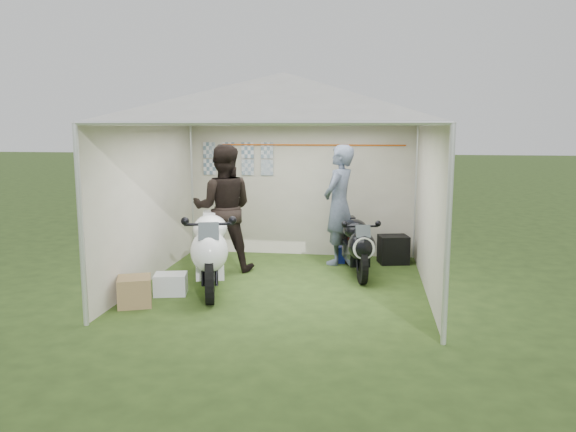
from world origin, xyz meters
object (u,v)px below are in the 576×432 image
paddock_stand (348,254)px  motorcycle_white (210,248)px  motorcycle_black (356,244)px  person_blue_jacket (339,205)px  crate_1 (135,291)px  person_dark_jacket (223,208)px  canopy_tent (284,104)px  crate_0 (171,284)px  equipment_box (393,249)px

paddock_stand → motorcycle_white: bearing=-133.9°
motorcycle_black → person_blue_jacket: (-0.31, 0.69, 0.50)m
motorcycle_white → person_blue_jacket: size_ratio=1.08×
motorcycle_white → crate_1: bearing=-148.4°
paddock_stand → crate_1: bearing=-133.8°
paddock_stand → crate_1: size_ratio=0.89×
motorcycle_white → person_blue_jacket: bearing=32.3°
motorcycle_black → person_dark_jacket: (-2.09, -0.01, 0.51)m
motorcycle_white → crate_1: 1.20m
canopy_tent → motorcycle_black: size_ratio=3.22×
canopy_tent → person_dark_jacket: 2.02m
motorcycle_white → paddock_stand: (1.83, 1.90, -0.46)m
motorcycle_white → crate_0: (-0.49, -0.29, -0.45)m
motorcycle_black → crate_0: bearing=-161.6°
equipment_box → motorcycle_black: bearing=-126.0°
canopy_tent → equipment_box: canopy_tent is taller
crate_1 → person_blue_jacket: bearing=46.9°
equipment_box → crate_0: equipment_box is taller
motorcycle_black → person_dark_jacket: bearing=169.1°
person_blue_jacket → crate_0: bearing=-23.9°
equipment_box → crate_0: 3.80m
motorcycle_black → crate_1: size_ratio=4.25×
equipment_box → crate_0: (-3.07, -2.23, -0.09)m
canopy_tent → motorcycle_white: bearing=-155.5°
motorcycle_white → crate_0: motorcycle_white is taller
person_dark_jacket → crate_1: 2.19m
person_dark_jacket → crate_0: size_ratio=4.66×
motorcycle_white → person_dark_jacket: 1.18m
motorcycle_white → crate_1: motorcycle_white is taller
motorcycle_white → person_dark_jacket: bearing=80.3°
motorcycle_white → person_blue_jacket: person_blue_jacket is taller
canopy_tent → crate_0: (-1.46, -0.73, -2.43)m
equipment_box → person_blue_jacket: bearing=-171.8°
canopy_tent → paddock_stand: (0.86, 1.46, -2.44)m
canopy_tent → motorcycle_white: (-0.97, -0.44, -1.98)m
crate_1 → paddock_stand: bearing=46.2°
canopy_tent → person_blue_jacket: (0.71, 1.37, -1.59)m
paddock_stand → equipment_box: (0.75, 0.04, 0.10)m
equipment_box → paddock_stand: bearing=-177.2°
person_dark_jacket → crate_1: (-0.67, -1.92, -0.81)m
motorcycle_black → equipment_box: bearing=42.9°
motorcycle_black → person_dark_jacket: 2.15m
person_blue_jacket → crate_1: bearing=-21.0°
paddock_stand → crate_0: size_ratio=0.86×
motorcycle_black → paddock_stand: size_ratio=4.76×
paddock_stand → person_blue_jacket: 0.87m
canopy_tent → motorcycle_black: 2.42m
canopy_tent → paddock_stand: size_ratio=15.35×
motorcycle_white → equipment_box: bearing=22.0°
paddock_stand → crate_0: 3.19m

